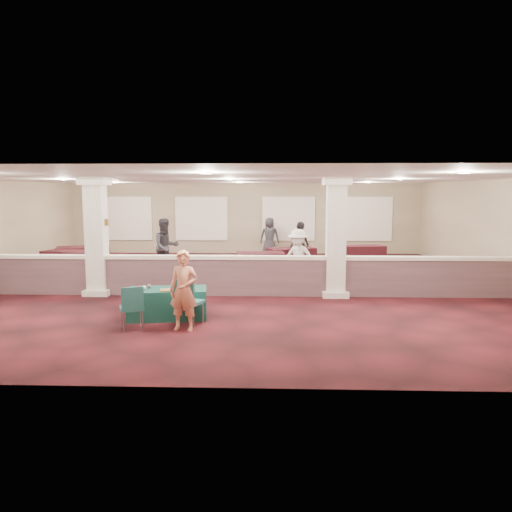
{
  "coord_description": "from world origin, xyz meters",
  "views": [
    {
      "loc": [
        1.34,
        -14.89,
        2.81
      ],
      "look_at": [
        0.87,
        -2.0,
        1.16
      ],
      "focal_mm": 35.0,
      "sensor_mm": 36.0,
      "label": 1
    }
  ],
  "objects_px": {
    "near_table": "(168,303)",
    "attendee_a": "(166,247)",
    "far_table_back_right": "(364,254)",
    "attendee_d": "(270,237)",
    "woman": "(184,291)",
    "far_table_back_left": "(84,257)",
    "conf_chair_main": "(187,298)",
    "far_table_front_left": "(70,261)",
    "attendee_b": "(298,258)",
    "conf_chair_side": "(132,304)",
    "far_table_front_center": "(260,262)",
    "far_table_back_center": "(291,257)",
    "attendee_c": "(300,246)",
    "far_table_front_right": "(443,272)"
  },
  "relations": [
    {
      "from": "far_table_front_center",
      "to": "far_table_back_center",
      "type": "height_order",
      "value": "far_table_back_center"
    },
    {
      "from": "attendee_b",
      "to": "attendee_c",
      "type": "bearing_deg",
      "value": 109.66
    },
    {
      "from": "near_table",
      "to": "far_table_back_center",
      "type": "relative_size",
      "value": 0.99
    },
    {
      "from": "far_table_back_center",
      "to": "attendee_c",
      "type": "bearing_deg",
      "value": -71.31
    },
    {
      "from": "conf_chair_main",
      "to": "far_table_front_left",
      "type": "relative_size",
      "value": 0.54
    },
    {
      "from": "far_table_front_center",
      "to": "far_table_back_left",
      "type": "distance_m",
      "value": 6.74
    },
    {
      "from": "woman",
      "to": "far_table_back_left",
      "type": "relative_size",
      "value": 0.86
    },
    {
      "from": "far_table_front_center",
      "to": "attendee_c",
      "type": "distance_m",
      "value": 1.57
    },
    {
      "from": "far_table_back_right",
      "to": "near_table",
      "type": "bearing_deg",
      "value": -122.84
    },
    {
      "from": "attendee_a",
      "to": "far_table_back_center",
      "type": "bearing_deg",
      "value": -7.73
    },
    {
      "from": "far_table_front_center",
      "to": "attendee_d",
      "type": "xyz_separation_m",
      "value": [
        0.29,
        4.26,
        0.51
      ]
    },
    {
      "from": "conf_chair_side",
      "to": "far_table_front_left",
      "type": "distance_m",
      "value": 8.66
    },
    {
      "from": "woman",
      "to": "far_table_back_left",
      "type": "xyz_separation_m",
      "value": [
        -5.35,
        8.51,
        -0.44
      ]
    },
    {
      "from": "far_table_front_center",
      "to": "attendee_d",
      "type": "bearing_deg",
      "value": 86.05
    },
    {
      "from": "conf_chair_side",
      "to": "woman",
      "type": "distance_m",
      "value": 1.09
    },
    {
      "from": "far_table_front_right",
      "to": "attendee_d",
      "type": "bearing_deg",
      "value": 128.59
    },
    {
      "from": "far_table_front_center",
      "to": "attendee_a",
      "type": "relative_size",
      "value": 0.87
    },
    {
      "from": "woman",
      "to": "far_table_front_left",
      "type": "xyz_separation_m",
      "value": [
        -5.41,
        7.41,
        -0.45
      ]
    },
    {
      "from": "woman",
      "to": "attendee_d",
      "type": "distance_m",
      "value": 12.1
    },
    {
      "from": "woman",
      "to": "attendee_b",
      "type": "relative_size",
      "value": 0.96
    },
    {
      "from": "far_table_back_center",
      "to": "conf_chair_side",
      "type": "bearing_deg",
      "value": -111.44
    },
    {
      "from": "woman",
      "to": "far_table_back_left",
      "type": "height_order",
      "value": "woman"
    },
    {
      "from": "far_table_front_left",
      "to": "attendee_a",
      "type": "bearing_deg",
      "value": -9.53
    },
    {
      "from": "woman",
      "to": "far_table_back_center",
      "type": "height_order",
      "value": "woman"
    },
    {
      "from": "near_table",
      "to": "far_table_back_center",
      "type": "xyz_separation_m",
      "value": [
        3.04,
        7.95,
        0.02
      ]
    },
    {
      "from": "far_table_front_left",
      "to": "attendee_b",
      "type": "distance_m",
      "value": 8.34
    },
    {
      "from": "conf_chair_side",
      "to": "far_table_back_right",
      "type": "height_order",
      "value": "conf_chair_side"
    },
    {
      "from": "far_table_front_center",
      "to": "attendee_d",
      "type": "distance_m",
      "value": 4.3
    },
    {
      "from": "conf_chair_main",
      "to": "far_table_front_right",
      "type": "relative_size",
      "value": 0.51
    },
    {
      "from": "far_table_back_center",
      "to": "far_table_back_right",
      "type": "bearing_deg",
      "value": 24.94
    },
    {
      "from": "attendee_a",
      "to": "woman",
      "type": "bearing_deg",
      "value": -108.75
    },
    {
      "from": "attendee_d",
      "to": "far_table_back_left",
      "type": "bearing_deg",
      "value": 27.13
    },
    {
      "from": "far_table_back_right",
      "to": "attendee_d",
      "type": "bearing_deg",
      "value": 156.44
    },
    {
      "from": "far_table_front_center",
      "to": "far_table_front_right",
      "type": "relative_size",
      "value": 0.84
    },
    {
      "from": "near_table",
      "to": "attendee_d",
      "type": "xyz_separation_m",
      "value": [
        2.19,
        11.0,
        0.52
      ]
    },
    {
      "from": "near_table",
      "to": "conf_chair_side",
      "type": "xyz_separation_m",
      "value": [
        -0.5,
        -1.06,
        0.21
      ]
    },
    {
      "from": "attendee_d",
      "to": "far_table_back_center",
      "type": "bearing_deg",
      "value": 106.14
    },
    {
      "from": "far_table_front_center",
      "to": "attendee_d",
      "type": "relative_size",
      "value": 0.98
    },
    {
      "from": "near_table",
      "to": "attendee_a",
      "type": "xyz_separation_m",
      "value": [
        -1.29,
        5.82,
        0.63
      ]
    },
    {
      "from": "conf_chair_side",
      "to": "far_table_front_center",
      "type": "relative_size",
      "value": 0.55
    },
    {
      "from": "attendee_c",
      "to": "attendee_d",
      "type": "relative_size",
      "value": 1.03
    },
    {
      "from": "far_table_back_right",
      "to": "far_table_front_left",
      "type": "bearing_deg",
      "value": -165.01
    },
    {
      "from": "near_table",
      "to": "far_table_back_left",
      "type": "distance_m",
      "value": 8.92
    },
    {
      "from": "conf_chair_side",
      "to": "attendee_d",
      "type": "height_order",
      "value": "attendee_d"
    },
    {
      "from": "woman",
      "to": "far_table_front_right",
      "type": "xyz_separation_m",
      "value": [
        6.99,
        5.29,
        -0.42
      ]
    },
    {
      "from": "far_table_front_center",
      "to": "far_table_back_left",
      "type": "height_order",
      "value": "far_table_back_left"
    },
    {
      "from": "far_table_front_left",
      "to": "far_table_front_right",
      "type": "xyz_separation_m",
      "value": [
        12.4,
        -2.12,
        0.03
      ]
    },
    {
      "from": "attendee_c",
      "to": "far_table_front_center",
      "type": "bearing_deg",
      "value": 144.06
    },
    {
      "from": "conf_chair_main",
      "to": "attendee_a",
      "type": "bearing_deg",
      "value": 125.22
    },
    {
      "from": "far_table_front_center",
      "to": "far_table_front_right",
      "type": "distance_m",
      "value": 6.15
    }
  ]
}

